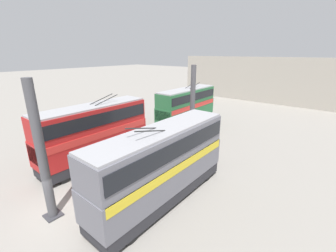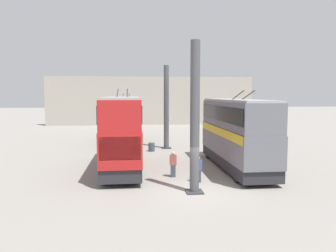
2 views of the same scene
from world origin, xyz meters
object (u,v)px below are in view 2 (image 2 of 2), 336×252
at_px(bus_right_near, 122,129).
at_px(bus_right_mid, 126,118).
at_px(person_aisle_foreground, 173,164).
at_px(person_aisle_midway, 199,169).
at_px(oil_drum, 152,147).
at_px(bus_left_near, 236,130).

xyz_separation_m(bus_right_near, bus_right_mid, (13.76, -0.00, -0.18)).
xyz_separation_m(person_aisle_foreground, person_aisle_midway, (-1.41, -1.37, -0.06)).
height_order(bus_right_mid, person_aisle_midway, bus_right_mid).
bearing_deg(person_aisle_foreground, bus_right_near, -125.40).
height_order(person_aisle_foreground, person_aisle_midway, person_aisle_foreground).
relative_size(person_aisle_foreground, person_aisle_midway, 1.06).
bearing_deg(bus_right_mid, oil_drum, -158.97).
height_order(bus_right_near, person_aisle_foreground, bus_right_near).
bearing_deg(oil_drum, bus_right_mid, 21.03).
bearing_deg(bus_right_near, bus_left_near, -92.88).
xyz_separation_m(bus_left_near, bus_right_mid, (14.16, 8.00, -0.07)).
bearing_deg(oil_drum, bus_left_near, -144.53).
relative_size(bus_right_near, person_aisle_midway, 6.21).
bearing_deg(bus_left_near, person_aisle_midway, 134.96).
bearing_deg(bus_right_near, oil_drum, -18.31).
distance_m(bus_right_mid, oil_drum, 7.21).
bearing_deg(oil_drum, bus_right_near, 161.69).
distance_m(bus_left_near, person_aisle_foreground, 5.47).
xyz_separation_m(bus_left_near, person_aisle_midway, (-3.36, 3.36, -1.98)).
height_order(bus_right_near, person_aisle_midway, bus_right_near).
bearing_deg(person_aisle_foreground, bus_left_near, 112.77).
height_order(bus_right_mid, oil_drum, bus_right_mid).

